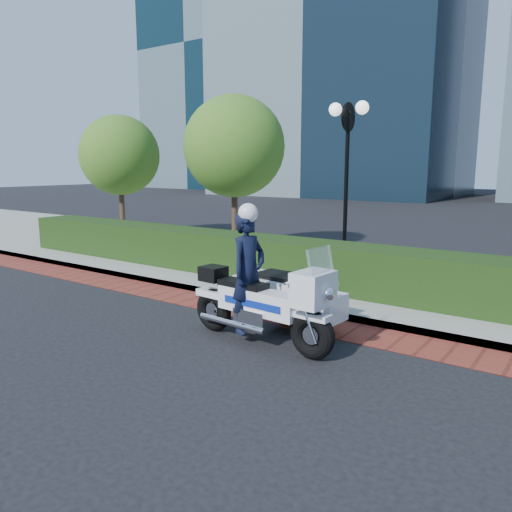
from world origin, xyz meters
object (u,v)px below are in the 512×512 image
Objects in this scene: lamppost at (347,161)px; tree_b at (234,147)px; police_motorcycle at (269,291)px; tree_a at (120,155)px.

lamppost is 4.71m from tree_b.
lamppost is 1.50× the size of police_motorcycle.
police_motorcycle is (5.35, -5.98, -2.66)m from tree_b.
tree_b reaches higher than tree_a.
tree_a is at bearing 172.59° from lamppost.
tree_b is at bearing 136.24° from police_motorcycle.
tree_a reaches higher than lamppost.
police_motorcycle is at bearing -28.85° from tree_a.
police_motorcycle is (0.85, -4.68, -2.18)m from lamppost.
lamppost is at bearing -16.11° from tree_b.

